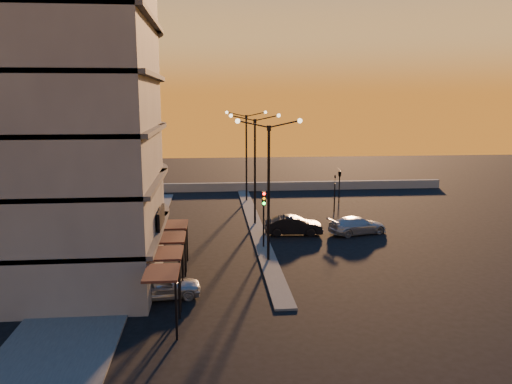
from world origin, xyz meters
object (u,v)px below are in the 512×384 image
at_px(traffic_light_main, 264,210).
at_px(car_wagon, 357,225).
at_px(car_hatchback, 162,286).
at_px(car_sedan, 293,225).
at_px(streetlamp_mid, 255,160).

bearing_deg(traffic_light_main, car_wagon, 22.91).
bearing_deg(car_wagon, car_hatchback, 114.67).
distance_m(car_hatchback, car_sedan, 15.27).
xyz_separation_m(streetlamp_mid, car_hatchback, (-6.50, -15.69, -4.88)).
height_order(car_hatchback, car_wagon, car_hatchback).
xyz_separation_m(traffic_light_main, car_hatchback, (-6.50, -8.56, -2.17)).
relative_size(streetlamp_mid, car_hatchback, 2.26).
relative_size(streetlamp_mid, traffic_light_main, 2.24).
xyz_separation_m(streetlamp_mid, car_wagon, (7.97, -3.76, -4.90)).
relative_size(car_hatchback, car_sedan, 0.92).
relative_size(traffic_light_main, car_wagon, 0.88).
xyz_separation_m(traffic_light_main, car_sedan, (2.78, 3.56, -2.13)).
bearing_deg(car_hatchback, car_wagon, -57.01).
relative_size(car_sedan, car_wagon, 0.95).
bearing_deg(car_hatchback, traffic_light_main, -43.72).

